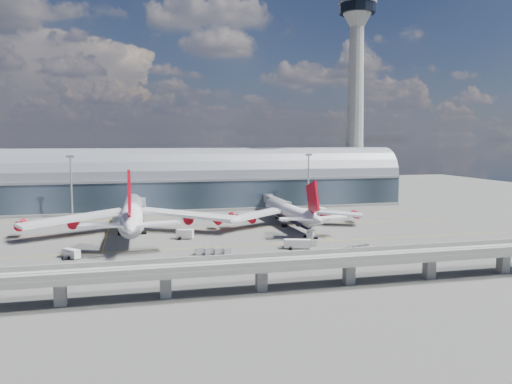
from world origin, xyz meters
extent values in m
plane|color=#474744|center=(0.00, 0.00, 0.00)|extent=(500.00, 500.00, 0.00)
cube|color=gold|center=(0.00, -10.00, 0.01)|extent=(200.00, 0.25, 0.01)
cube|color=gold|center=(0.00, 20.00, 0.01)|extent=(200.00, 0.25, 0.01)
cube|color=gold|center=(0.00, 50.00, 0.01)|extent=(200.00, 0.25, 0.01)
cube|color=gold|center=(-35.00, 30.00, 0.01)|extent=(0.25, 80.00, 0.01)
cube|color=gold|center=(35.00, 30.00, 0.01)|extent=(0.25, 80.00, 0.01)
cube|color=#1D2831|center=(0.00, 78.00, 7.00)|extent=(200.00, 28.00, 14.00)
cylinder|color=slate|center=(0.00, 78.00, 14.00)|extent=(200.00, 28.00, 28.00)
cube|color=gray|center=(0.00, 64.00, 14.00)|extent=(200.00, 1.00, 1.20)
cube|color=gray|center=(0.00, 78.00, 0.60)|extent=(200.00, 30.00, 1.20)
cube|color=gray|center=(85.00, 83.00, 4.00)|extent=(18.00, 18.00, 8.00)
cone|color=gray|center=(85.00, 83.00, 45.00)|extent=(10.00, 10.00, 90.00)
cone|color=gray|center=(85.00, 83.00, 92.00)|extent=(16.00, 16.00, 8.00)
cylinder|color=black|center=(85.00, 83.00, 97.00)|extent=(18.00, 18.00, 5.00)
cylinder|color=slate|center=(85.00, 83.00, 100.00)|extent=(19.00, 19.00, 1.50)
cube|color=gray|center=(0.00, -55.00, 5.50)|extent=(220.00, 8.50, 1.20)
cube|color=gray|center=(0.00, -59.00, 6.60)|extent=(220.00, 0.40, 1.20)
cube|color=gray|center=(0.00, -51.00, 6.60)|extent=(220.00, 0.40, 1.20)
cube|color=gray|center=(0.00, -56.50, 6.15)|extent=(220.00, 0.12, 0.12)
cube|color=gray|center=(0.00, -53.50, 6.15)|extent=(220.00, 0.12, 0.12)
cube|color=gray|center=(-40.00, -55.00, 2.50)|extent=(2.20, 2.20, 5.00)
cube|color=gray|center=(-20.00, -55.00, 2.50)|extent=(2.20, 2.20, 5.00)
cube|color=gray|center=(0.00, -55.00, 2.50)|extent=(2.20, 2.20, 5.00)
cube|color=gray|center=(20.00, -55.00, 2.50)|extent=(2.20, 2.20, 5.00)
cube|color=gray|center=(40.00, -55.00, 2.50)|extent=(2.20, 2.20, 5.00)
cube|color=gray|center=(60.00, -55.00, 2.50)|extent=(2.20, 2.20, 5.00)
cylinder|color=gray|center=(-50.00, 55.00, 12.50)|extent=(0.70, 0.70, 25.00)
cube|color=gray|center=(-50.00, 55.00, 25.20)|extent=(3.00, 0.40, 1.00)
cylinder|color=gray|center=(50.00, 55.00, 12.50)|extent=(0.70, 0.70, 25.00)
cube|color=gray|center=(50.00, 55.00, 25.20)|extent=(3.00, 0.40, 1.00)
cylinder|color=white|center=(-26.61, 20.36, 6.81)|extent=(7.75, 58.37, 7.03)
cone|color=white|center=(-26.21, 52.80, 6.81)|extent=(7.14, 8.88, 7.03)
cone|color=white|center=(-27.04, -14.28, 7.69)|extent=(7.19, 13.27, 7.03)
cube|color=#BD0817|center=(-27.00, -10.98, 16.37)|extent=(0.93, 13.15, 14.55)
cube|color=white|center=(-45.03, 18.39, 5.93)|extent=(35.52, 24.06, 2.84)
cube|color=white|center=(-8.24, 17.94, 5.93)|extent=(35.30, 24.73, 2.84)
cylinder|color=#BD0817|center=(-45.69, 20.59, 3.96)|extent=(3.58, 5.54, 3.52)
cylinder|color=#BD0817|center=(-62.04, 20.80, 3.96)|extent=(3.58, 5.54, 3.52)
cylinder|color=#BD0817|center=(-7.53, 20.13, 3.96)|extent=(3.58, 5.54, 3.52)
cylinder|color=#BD0817|center=(8.82, 19.93, 3.96)|extent=(3.58, 5.54, 3.52)
cylinder|color=gray|center=(-26.36, 40.91, 1.65)|extent=(0.55, 0.55, 3.30)
cylinder|color=gray|center=(-30.18, 16.01, 1.65)|extent=(0.66, 0.66, 3.30)
cylinder|color=gray|center=(-23.15, 15.92, 1.65)|extent=(0.66, 0.66, 3.30)
cylinder|color=black|center=(-30.18, 16.01, 0.60)|extent=(2.44, 1.68, 1.65)
cylinder|color=black|center=(-23.15, 15.92, 0.60)|extent=(2.44, 1.68, 1.65)
cylinder|color=white|center=(30.20, 21.27, 5.32)|extent=(6.37, 43.71, 5.23)
cone|color=white|center=(29.56, 45.76, 5.32)|extent=(5.41, 7.34, 5.23)
cone|color=white|center=(30.89, -5.02, 6.04)|extent=(5.51, 10.95, 5.23)
cube|color=#BD0817|center=(30.82, -2.32, 12.89)|extent=(0.91, 10.79, 11.94)
cube|color=white|center=(16.14, 19.10, 4.60)|extent=(27.21, 19.66, 2.23)
cube|color=white|center=(44.36, 19.84, 4.60)|extent=(27.55, 18.58, 2.23)
cylinder|color=black|center=(30.20, 21.27, 3.88)|extent=(5.47, 39.22, 4.44)
cylinder|color=#BD0817|center=(15.57, 20.88, 2.97)|extent=(3.00, 4.58, 2.88)
cylinder|color=#BD0817|center=(3.03, 20.56, 2.97)|extent=(3.00, 4.58, 2.88)
cylinder|color=#BD0817|center=(44.83, 21.65, 2.97)|extent=(3.00, 4.58, 2.88)
cylinder|color=#BD0817|center=(57.37, 21.98, 2.97)|extent=(3.00, 4.58, 2.88)
cylinder|color=gray|center=(29.80, 36.63, 1.35)|extent=(0.45, 0.45, 2.70)
cylinder|color=gray|center=(27.41, 17.59, 1.35)|extent=(0.54, 0.54, 2.70)
cylinder|color=gray|center=(33.18, 17.74, 1.35)|extent=(0.54, 0.54, 2.70)
cylinder|color=black|center=(27.41, 17.59, 0.50)|extent=(2.02, 1.40, 1.35)
cylinder|color=black|center=(33.18, 17.74, 0.50)|extent=(2.02, 1.40, 1.35)
cube|color=gray|center=(-23.11, 52.00, 5.20)|extent=(3.00, 24.00, 3.00)
cube|color=gray|center=(-23.11, 40.00, 5.20)|extent=(3.60, 3.60, 3.40)
cylinder|color=gray|center=(-23.11, 64.00, 5.20)|extent=(4.40, 4.40, 4.00)
cylinder|color=gray|center=(-23.11, 40.00, 1.70)|extent=(0.50, 0.50, 3.40)
cylinder|color=black|center=(-23.11, 40.00, 0.35)|extent=(1.40, 0.80, 0.80)
cube|color=gray|center=(33.70, 50.00, 5.20)|extent=(3.00, 28.00, 3.00)
cube|color=gray|center=(33.70, 36.00, 5.20)|extent=(3.60, 3.60, 3.40)
cylinder|color=gray|center=(33.70, 64.00, 5.20)|extent=(4.40, 4.40, 4.00)
cylinder|color=gray|center=(33.70, 36.00, 1.70)|extent=(0.50, 0.50, 3.40)
cylinder|color=black|center=(33.70, 36.00, 0.35)|extent=(1.40, 0.80, 0.80)
cube|color=silver|center=(-42.56, -14.77, 1.39)|extent=(5.24, 6.05, 2.26)
cylinder|color=black|center=(-41.39, -13.22, 0.39)|extent=(2.20, 1.93, 0.78)
cylinder|color=black|center=(-43.73, -16.33, 0.39)|extent=(2.20, 1.93, 0.78)
cube|color=silver|center=(-10.15, 4.43, 1.70)|extent=(5.81, 4.07, 2.76)
cylinder|color=black|center=(-8.55, 5.00, 0.48)|extent=(1.79, 2.82, 0.95)
cylinder|color=black|center=(-11.75, 3.86, 0.48)|extent=(1.79, 2.82, 0.95)
cube|color=silver|center=(20.41, -18.05, 1.51)|extent=(7.86, 4.27, 2.46)
cylinder|color=black|center=(22.72, -17.35, 0.43)|extent=(1.50, 2.51, 0.85)
cylinder|color=black|center=(18.09, -18.74, 0.43)|extent=(1.50, 2.51, 0.85)
cube|color=silver|center=(29.59, -4.26, 1.39)|extent=(4.21, 5.55, 2.26)
cylinder|color=black|center=(28.81, -2.79, 0.39)|extent=(2.29, 1.71, 0.78)
cylinder|color=black|center=(30.37, -5.74, 0.39)|extent=(2.29, 1.71, 0.78)
cube|color=silver|center=(51.63, 42.32, 1.68)|extent=(2.77, 5.41, 2.73)
cylinder|color=black|center=(51.75, 43.99, 0.47)|extent=(2.69, 1.12, 0.95)
cylinder|color=black|center=(51.52, 40.64, 0.47)|extent=(2.69, 1.12, 0.95)
cube|color=silver|center=(-30.88, 34.17, 1.77)|extent=(5.95, 6.89, 2.88)
cylinder|color=black|center=(-29.64, 35.90, 0.50)|extent=(2.83, 2.43, 1.00)
cylinder|color=black|center=(-32.12, 32.44, 0.50)|extent=(2.83, 2.43, 1.00)
cube|color=gray|center=(-8.66, -18.86, 0.25)|extent=(2.68, 2.08, 0.30)
cube|color=#AAAAAF|center=(-8.66, -18.86, 1.04)|extent=(2.27, 1.90, 1.49)
cube|color=gray|center=(-6.14, -19.44, 0.25)|extent=(2.68, 2.08, 0.30)
cube|color=#AAAAAF|center=(-6.14, -19.44, 1.04)|extent=(2.27, 1.90, 1.49)
cube|color=gray|center=(-3.62, -20.02, 0.25)|extent=(2.68, 2.08, 0.30)
cube|color=#AAAAAF|center=(-3.62, -20.02, 1.04)|extent=(2.27, 1.90, 1.49)
cube|color=gray|center=(-1.10, -20.60, 0.25)|extent=(2.68, 2.08, 0.30)
cube|color=#AAAAAF|center=(-1.10, -20.60, 1.04)|extent=(2.27, 1.90, 1.49)
cube|color=gray|center=(33.03, -25.93, 0.23)|extent=(2.61, 2.20, 0.28)
cube|color=#AAAAAF|center=(33.03, -25.93, 0.97)|extent=(2.23, 1.97, 1.39)
cube|color=gray|center=(35.26, -25.04, 0.23)|extent=(2.61, 2.20, 0.28)
cube|color=#AAAAAF|center=(35.26, -25.04, 0.97)|extent=(2.23, 1.97, 1.39)
cube|color=gray|center=(37.49, -24.15, 0.23)|extent=(2.61, 2.20, 0.28)
cube|color=#AAAAAF|center=(37.49, -24.15, 0.97)|extent=(2.23, 1.97, 1.39)
cube|color=gray|center=(39.73, -23.25, 0.23)|extent=(2.61, 2.20, 0.28)
cube|color=#AAAAAF|center=(39.73, -23.25, 0.97)|extent=(2.23, 1.97, 1.39)
cube|color=gray|center=(18.55, -14.87, 0.24)|extent=(2.46, 1.76, 0.29)
cube|color=#AAAAAF|center=(18.55, -14.87, 1.02)|extent=(2.07, 1.63, 1.46)
cube|color=gray|center=(21.06, -15.10, 0.24)|extent=(2.46, 1.76, 0.29)
cube|color=#AAAAAF|center=(21.06, -15.10, 1.02)|extent=(2.07, 1.63, 1.46)
cube|color=gray|center=(23.57, -15.34, 0.24)|extent=(2.46, 1.76, 0.29)
cube|color=#AAAAAF|center=(23.57, -15.34, 1.02)|extent=(2.07, 1.63, 1.46)
cube|color=gray|center=(26.09, -15.57, 0.24)|extent=(2.46, 1.76, 0.29)
cube|color=#AAAAAF|center=(26.09, -15.57, 1.02)|extent=(2.07, 1.63, 1.46)
camera|label=1|loc=(-25.69, -154.65, 31.82)|focal=35.00mm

